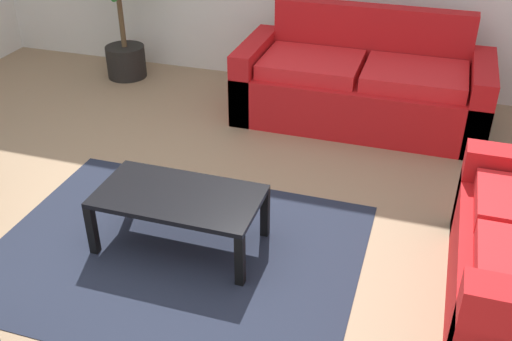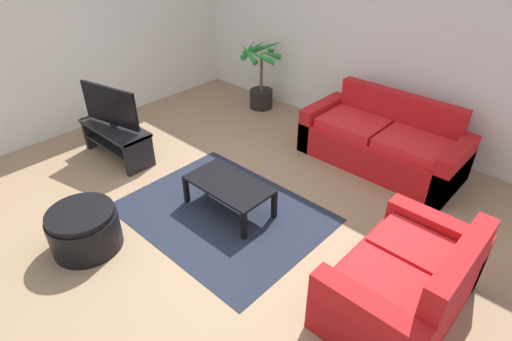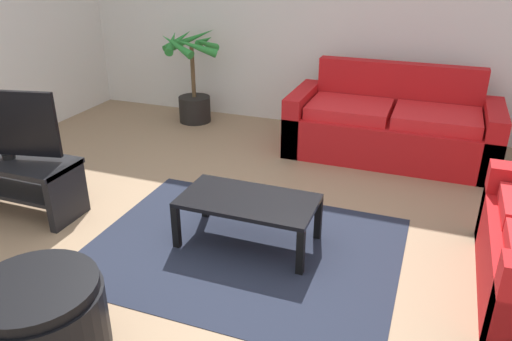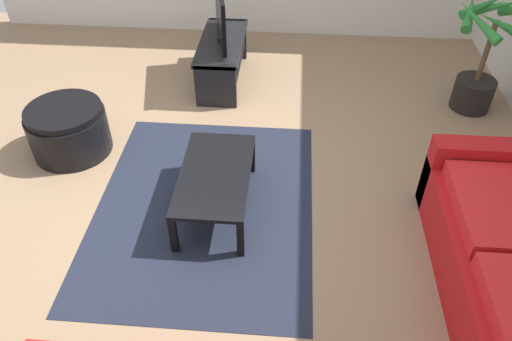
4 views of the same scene
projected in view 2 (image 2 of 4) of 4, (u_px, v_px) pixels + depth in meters
name	position (u px, v px, depth m)	size (l,w,h in m)	color
ground_plane	(203.00, 209.00, 4.73)	(6.60, 6.60, 0.00)	#937556
wall_back	(357.00, 38.00, 5.84)	(6.00, 0.06, 2.70)	silver
wall_left	(53.00, 41.00, 5.70)	(0.06, 6.00, 2.70)	silver
couch_main	(382.00, 143.00, 5.41)	(2.06, 0.90, 0.90)	red
couch_loveseat	(404.00, 284.00, 3.42)	(0.90, 1.41, 0.90)	red
tv_stand	(116.00, 137.00, 5.55)	(1.10, 0.45, 0.46)	black
tv	(110.00, 106.00, 5.31)	(0.91, 0.23, 0.56)	black
coffee_table	(229.00, 187.00, 4.56)	(0.98, 0.53, 0.36)	black
area_rug	(223.00, 213.00, 4.67)	(2.20, 1.70, 0.01)	#1E2333
potted_palm	(261.00, 80.00, 6.83)	(0.77, 0.81, 1.12)	black
ottoman	(85.00, 229.00, 4.11)	(0.69, 0.69, 0.44)	black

